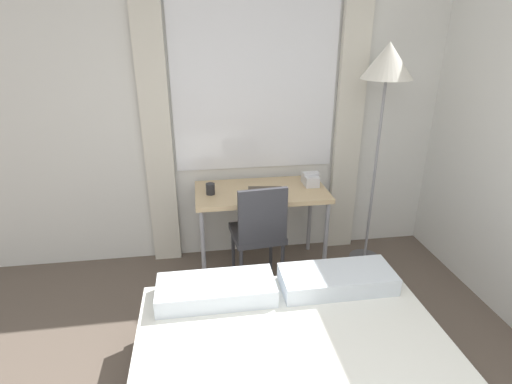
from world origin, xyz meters
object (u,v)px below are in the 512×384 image
Objects in this scene: desk_chair at (259,230)px; mug at (210,189)px; standing_lamp at (387,74)px; book at (265,192)px; telephone at (310,179)px; desk at (261,197)px.

desk_chair is 0.52m from mug.
desk_chair is 0.48× the size of standing_lamp.
telephone is at bearing 19.02° from book.
standing_lamp reaches higher than desk_chair.
desk_chair reaches higher than telephone.
desk is 0.46m from telephone.
desk_chair is 3.04× the size of book.
desk is 1.40m from standing_lamp.
book is 0.45m from mug.
book is (-0.42, -0.15, -0.04)m from telephone.
mug reaches higher than desk.
mug is at bearing -174.05° from telephone.
standing_lamp is at bearing -1.19° from desk.
desk is at bearing -172.24° from telephone.
telephone reaches higher than desk.
desk is at bearing 72.42° from desk_chair.
book is at bearing -176.19° from standing_lamp.
telephone is (-0.55, 0.08, -0.88)m from standing_lamp.
standing_lamp is 10.41× the size of telephone.
desk is at bearing 178.81° from standing_lamp.
standing_lamp is 1.04m from telephone.
book is (0.02, -0.08, 0.08)m from desk.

